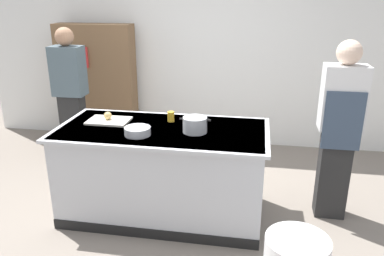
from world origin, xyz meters
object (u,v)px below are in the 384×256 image
(onion, at_px, (108,116))
(bookshelf, at_px, (97,85))
(mixing_bowl, at_px, (138,131))
(juice_cup, at_px, (171,117))
(person_guest, at_px, (71,94))
(person_chef, at_px, (339,128))
(stock_pot, at_px, (195,125))

(onion, relative_size, bookshelf, 0.05)
(bookshelf, bearing_deg, mixing_bowl, -58.31)
(juice_cup, xyz_separation_m, person_guest, (-1.45, 0.79, -0.04))
(person_guest, height_order, bookshelf, person_guest)
(juice_cup, height_order, person_chef, person_chef)
(juice_cup, xyz_separation_m, bookshelf, (-1.44, 1.58, -0.10))
(onion, bearing_deg, mixing_bowl, -38.25)
(person_chef, bearing_deg, person_guest, 92.99)
(onion, distance_m, mixing_bowl, 0.51)
(stock_pot, xyz_separation_m, person_chef, (1.31, 0.30, -0.06))
(mixing_bowl, distance_m, juice_cup, 0.47)
(stock_pot, distance_m, person_guest, 2.03)
(onion, relative_size, person_chef, 0.05)
(person_guest, relative_size, bookshelf, 1.01)
(onion, distance_m, person_chef, 2.21)
(stock_pot, height_order, person_chef, person_chef)
(stock_pot, distance_m, person_chef, 1.34)
(onion, xyz_separation_m, person_guest, (-0.84, 0.89, -0.05))
(onion, distance_m, stock_pot, 0.91)
(mixing_bowl, relative_size, person_guest, 0.14)
(onion, height_order, juice_cup, juice_cup)
(juice_cup, bearing_deg, onion, -170.21)
(juice_cup, height_order, bookshelf, bookshelf)
(onion, bearing_deg, person_chef, 3.67)
(onion, relative_size, juice_cup, 0.78)
(person_guest, bearing_deg, onion, 56.84)
(person_guest, bearing_deg, bookshelf, -167.19)
(stock_pot, bearing_deg, person_guest, 148.82)
(onion, bearing_deg, person_guest, 133.36)
(juice_cup, relative_size, person_chef, 0.06)
(mixing_bowl, bearing_deg, bookshelf, 121.69)
(stock_pot, xyz_separation_m, bookshelf, (-1.73, 1.84, -0.12))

